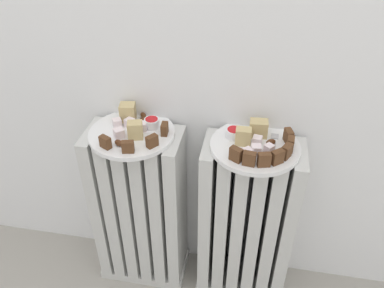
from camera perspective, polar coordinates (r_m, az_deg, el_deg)
The scene contains 35 objects.
radiator_left at distance 1.27m, azimuth -7.56°, elevation -9.64°, with size 0.28×0.15×0.58m.
radiator_right at distance 1.23m, azimuth 7.86°, elevation -11.63°, with size 0.28×0.15×0.58m.
plate_left at distance 1.08m, azimuth -8.78°, elevation 1.53°, with size 0.24×0.24×0.01m, color white.
plate_right at distance 1.03m, azimuth 9.19°, elevation -0.35°, with size 0.24×0.24×0.01m, color white.
dark_cake_slice_left_0 at distance 1.02m, azimuth -12.57°, elevation 0.26°, with size 0.03×0.02×0.03m, color #56351E.
dark_cake_slice_left_1 at distance 0.99m, azimuth -9.36°, elevation -0.41°, with size 0.03×0.02×0.03m, color #56351E.
dark_cake_slice_left_2 at distance 1.00m, azimuth -5.86°, elevation 0.41°, with size 0.03×0.02×0.03m, color #56351E.
dark_cake_slice_left_3 at distance 1.05m, azimuth -4.04°, elevation 2.22°, with size 0.03×0.02×0.03m, color #56351E.
marble_cake_slice_left_0 at distance 1.04m, azimuth -8.32°, elevation 2.03°, with size 0.04×0.03×0.05m, color tan.
marble_cake_slice_left_1 at distance 1.11m, azimuth -9.37°, elevation 4.59°, with size 0.04×0.04×0.05m, color tan.
turkish_delight_left_0 at distance 1.07m, azimuth -7.30°, elevation 2.56°, with size 0.02×0.02×0.02m, color white.
turkish_delight_left_1 at distance 1.05m, azimuth -10.64°, elevation 1.57°, with size 0.03×0.03×0.03m, color white.
turkish_delight_left_2 at distance 1.09m, azimuth -9.09°, elevation 3.08°, with size 0.02×0.02×0.02m, color white.
turkish_delight_left_3 at distance 1.10m, azimuth -10.88°, elevation 3.05°, with size 0.02×0.02×0.02m, color white.
medjool_date_left_0 at distance 1.13m, azimuth -7.13°, elevation 4.16°, with size 0.03×0.02×0.02m, color #4C2814.
medjool_date_left_1 at distance 1.03m, azimuth -10.66°, elevation 0.17°, with size 0.03×0.02×0.02m, color #4C2814.
medjool_date_left_2 at distance 1.10m, azimuth -7.08°, elevation 3.44°, with size 0.02×0.02×0.02m, color #4C2814.
jam_bowl_left at distance 1.08m, azimuth -5.90°, elevation 3.14°, with size 0.04×0.04×0.03m.
dark_cake_slice_right_0 at distance 0.96m, azimuth 6.44°, elevation -1.52°, with size 0.03×0.02×0.04m, color #56351E.
dark_cake_slice_right_1 at distance 0.95m, azimuth 8.38°, elevation -2.15°, with size 0.03×0.02×0.04m, color #56351E.
dark_cake_slice_right_2 at distance 0.95m, azimuth 10.50°, elevation -2.28°, with size 0.03×0.02×0.04m, color #56351E.
dark_cake_slice_right_3 at distance 0.96m, azimuth 12.38°, elevation -1.89°, with size 0.03×0.02×0.04m, color #56351E.
dark_cake_slice_right_4 at distance 0.99m, azimuth 13.67°, elevation -1.07°, with size 0.03×0.02×0.04m, color #56351E.
dark_cake_slice_right_5 at distance 1.02m, azimuth 14.19°, elevation 0.01°, with size 0.03×0.02×0.04m, color #56351E.
dark_cake_slice_right_6 at distance 1.04m, azimuth 13.92°, elevation 1.14°, with size 0.03×0.02×0.04m, color #56351E.
marble_cake_slice_right_0 at distance 1.01m, azimuth 7.50°, elevation 1.11°, with size 0.04×0.03×0.05m, color tan.
marble_cake_slice_right_1 at distance 1.05m, azimuth 9.71°, elevation 2.28°, with size 0.05×0.03×0.05m, color tan.
turkish_delight_right_0 at distance 1.00m, azimuth 11.21°, elevation -0.64°, with size 0.02×0.02×0.02m, color white.
turkish_delight_right_1 at distance 1.02m, azimuth 9.51°, elevation 0.49°, with size 0.02×0.02×0.02m, color white.
turkish_delight_right_2 at distance 0.98m, azimuth 8.13°, elevation -1.24°, with size 0.02×0.02×0.02m, color white.
turkish_delight_right_3 at distance 0.99m, azimuth 9.34°, elevation -0.80°, with size 0.02×0.02×0.02m, color white.
medjool_date_right_0 at distance 1.03m, azimuth 11.44°, elevation 0.26°, with size 0.03×0.02×0.02m, color #4C2814.
medjool_date_right_1 at distance 0.98m, azimuth 10.40°, elevation -1.76°, with size 0.02×0.01×0.01m, color #4C2814.
jam_bowl_right at distance 1.04m, azimuth 6.17°, elevation 1.67°, with size 0.04×0.04×0.02m.
fork at distance 1.05m, azimuth 11.93°, elevation 0.36°, with size 0.02×0.09×0.00m.
Camera 1 is at (0.15, -0.56, 1.19)m, focal length 36.46 mm.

